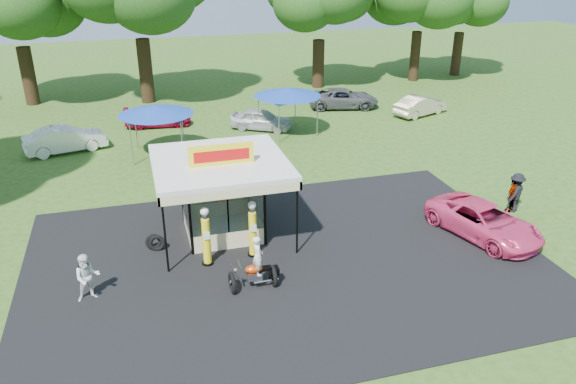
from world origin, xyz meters
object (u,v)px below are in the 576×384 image
bg_car_b (158,117)px  gas_station_kiosk (221,195)px  bg_car_c (261,119)px  bg_car_e (420,106)px  bg_car_d (343,98)px  motorcycle (256,267)px  spectator_west (87,277)px  spectator_east_a (516,193)px  gas_pump_left (206,238)px  gas_pump_right (253,230)px  kiosk_car (215,202)px  bg_car_a (65,139)px  a_frame_sign (508,230)px  tent_east (287,92)px  tent_west (156,110)px  pink_sedan (484,221)px  spectator_east_b (512,195)px

bg_car_b → gas_station_kiosk: bearing=-169.9°
bg_car_c → bg_car_e: bearing=-59.3°
gas_station_kiosk → bg_car_d: bearing=54.8°
bg_car_b → motorcycle: bearing=-169.8°
motorcycle → bg_car_e: bearing=46.5°
spectator_west → bg_car_c: bearing=51.2°
spectator_east_a → bg_car_b: size_ratio=0.43×
spectator_west → bg_car_d: bearing=41.9°
motorcycle → bg_car_d: motorcycle is taller
gas_pump_left → bg_car_d: (13.17, 19.59, -0.46)m
gas_pump_right → bg_car_c: 16.47m
kiosk_car → bg_car_c: bearing=-23.3°
gas_station_kiosk → bg_car_a: gas_station_kiosk is taller
gas_pump_left → bg_car_e: size_ratio=0.58×
a_frame_sign → bg_car_c: 18.76m
bg_car_d → tent_east: size_ratio=1.21×
gas_pump_right → gas_station_kiosk: bearing=110.3°
spectator_west → bg_car_d: size_ratio=0.34×
tent_west → pink_sedan: bearing=-48.0°
spectator_east_b → tent_east: 15.66m
bg_car_c → tent_east: 2.81m
pink_sedan → bg_car_e: 18.23m
spectator_east_b → tent_west: (-15.15, 12.13, 1.88)m
motorcycle → gas_pump_left: bearing=123.7°
tent_east → spectator_east_b: bearing=-64.0°
pink_sedan → spectator_east_b: bearing=16.6°
gas_station_kiosk → tent_east: size_ratio=1.26×
bg_car_a → kiosk_car: bearing=-159.7°
spectator_east_a → bg_car_a: spectator_east_a is taller
spectator_east_a → bg_car_b: (-14.98, 17.98, -0.30)m
gas_pump_right → bg_car_c: (4.13, 15.94, -0.46)m
gas_station_kiosk → gas_pump_right: gas_station_kiosk is taller
bg_car_a → bg_car_b: 6.72m
spectator_east_a → bg_car_d: 18.84m
tent_west → kiosk_car: bearing=-77.1°
bg_car_e → tent_east: 10.64m
kiosk_car → gas_station_kiosk: bearing=-180.0°
motorcycle → kiosk_car: motorcycle is taller
pink_sedan → gas_pump_left: bearing=158.8°
bg_car_d → a_frame_sign: bearing=-168.9°
bg_car_c → tent_west: size_ratio=0.95×
pink_sedan → bg_car_e: bearing=53.5°
gas_station_kiosk → kiosk_car: size_ratio=1.92×
gas_pump_right → motorcycle: bearing=-99.7°
bg_car_d → tent_west: 15.67m
gas_pump_right → tent_west: bearing=102.1°
gas_pump_left → kiosk_car: (1.03, 4.59, -0.70)m
spectator_east_a → bg_car_a: 25.07m
spectator_east_a → bg_car_c: bearing=-93.5°
spectator_east_b → spectator_east_a: bearing=139.0°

